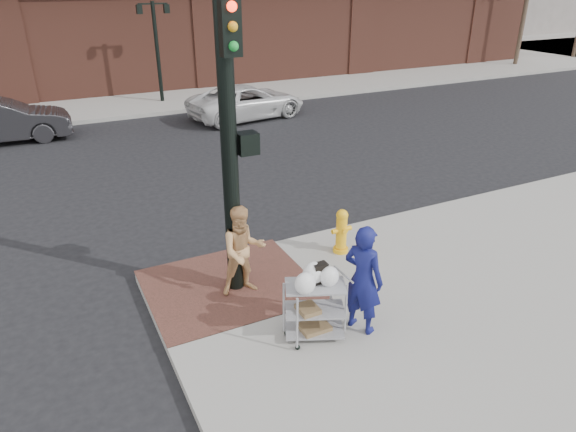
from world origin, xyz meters
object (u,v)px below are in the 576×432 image
traffic_signal_pole (231,138)px  pedestrian_tan (243,251)px  utility_cart (315,305)px  lamp_post (156,41)px  woman_blue (363,279)px  minivan_white (247,102)px  sedan_dark (0,121)px  fire_hydrant (341,231)px

traffic_signal_pole → pedestrian_tan: (0.06, -0.18, -1.89)m
utility_cart → lamp_post: bearing=83.5°
woman_blue → minivan_white: 13.72m
sedan_dark → fire_hydrant: (5.95, -11.70, -0.11)m
lamp_post → pedestrian_tan: 15.68m
traffic_signal_pole → utility_cart: (0.54, -1.75, -2.14)m
minivan_white → lamp_post: bearing=22.7°
traffic_signal_pole → utility_cart: 2.82m
traffic_signal_pole → utility_cart: traffic_signal_pole is taller
traffic_signal_pole → fire_hydrant: 3.19m
traffic_signal_pole → minivan_white: 12.52m
minivan_white → traffic_signal_pole: bearing=148.0°
fire_hydrant → utility_cart: bearing=-130.4°
lamp_post → traffic_signal_pole: bearing=-99.2°
woman_blue → pedestrian_tan: 2.10m
pedestrian_tan → sedan_dark: bearing=112.9°
fire_hydrant → traffic_signal_pole: bearing=-172.9°
traffic_signal_pole → woman_blue: bearing=-56.5°
sedan_dark → lamp_post: bearing=-59.4°
fire_hydrant → lamp_post: bearing=89.2°
lamp_post → minivan_white: size_ratio=0.87×
lamp_post → sedan_dark: 7.22m
traffic_signal_pole → fire_hydrant: size_ratio=5.56×
lamp_post → traffic_signal_pole: size_ratio=0.80×
minivan_white → utility_cart: 13.78m
pedestrian_tan → sedan_dark: 12.72m
traffic_signal_pole → sedan_dark: traffic_signal_pole is taller
pedestrian_tan → minivan_white: bearing=73.1°
lamp_post → utility_cart: (-1.94, -16.98, -1.92)m
lamp_post → minivan_white: bearing=-58.5°
traffic_signal_pole → woman_blue: size_ratio=2.87×
sedan_dark → utility_cart: bearing=-160.1°
sedan_dark → utility_cart: sedan_dark is taller
fire_hydrant → minivan_white: bearing=76.8°
woman_blue → minivan_white: (3.60, 13.24, -0.38)m
sedan_dark → minivan_white: bearing=-91.5°
lamp_post → sedan_dark: (-6.16, -3.25, -1.90)m
lamp_post → utility_cart: bearing=-96.5°
lamp_post → traffic_signal_pole: (-2.48, -15.23, 0.21)m
pedestrian_tan → utility_cart: pedestrian_tan is taller
woman_blue → lamp_post: bearing=-30.0°
woman_blue → minivan_white: size_ratio=0.38×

